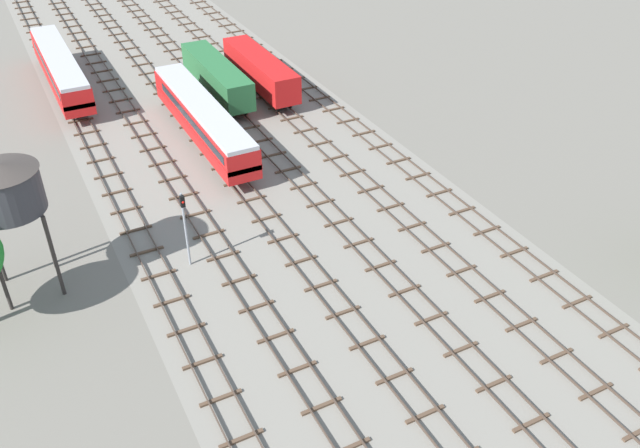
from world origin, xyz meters
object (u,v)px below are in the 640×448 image
Objects in this scene: freight_boxcar_centre_mid at (217,76)px; freight_boxcar_centre_right_near at (260,70)px; diesel_railcar_centre_left_nearest at (203,118)px; diesel_railcar_far_left_midfar at (60,68)px; signal_post_nearest at (185,221)px; water_tower at (5,189)px.

freight_boxcar_centre_right_near is at bearing -5.99° from freight_boxcar_centre_mid.
freight_boxcar_centre_right_near is 4.64m from freight_boxcar_centre_mid.
diesel_railcar_centre_left_nearest is 1.00× the size of diesel_railcar_far_left_midfar.
freight_boxcar_centre_right_near is 2.44× the size of signal_post_nearest.
signal_post_nearest is at bearing -86.25° from diesel_railcar_far_left_midfar.
diesel_railcar_centre_left_nearest is 1.46× the size of freight_boxcar_centre_mid.
water_tower is 1.62× the size of signal_post_nearest.
water_tower is (-16.81, -14.31, 4.98)m from diesel_railcar_centre_left_nearest.
diesel_railcar_centre_left_nearest is 20.57m from diesel_railcar_far_left_midfar.
freight_boxcar_centre_mid is at bearing -33.82° from diesel_railcar_far_left_midfar.
freight_boxcar_centre_mid is 2.44× the size of signal_post_nearest.
signal_post_nearest is (-11.53, -25.86, 1.18)m from freight_boxcar_centre_mid.
water_tower is at bearing -139.59° from diesel_railcar_centre_left_nearest.
signal_post_nearest reaches higher than freight_boxcar_centre_mid.
freight_boxcar_centre_mid is at bearing 174.01° from freight_boxcar_centre_right_near.
water_tower is at bearing -138.60° from freight_boxcar_centre_right_near.
freight_boxcar_centre_right_near is 35.09m from water_tower.
freight_boxcar_centre_mid is 0.68× the size of diesel_railcar_far_left_midfar.
freight_boxcar_centre_right_near is 20.87m from diesel_railcar_far_left_midfar.
diesel_railcar_centre_left_nearest is 18.14m from signal_post_nearest.
diesel_railcar_centre_left_nearest is at bearing 40.41° from water_tower.
signal_post_nearest is (2.31, -35.13, 1.03)m from diesel_railcar_far_left_midfar.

